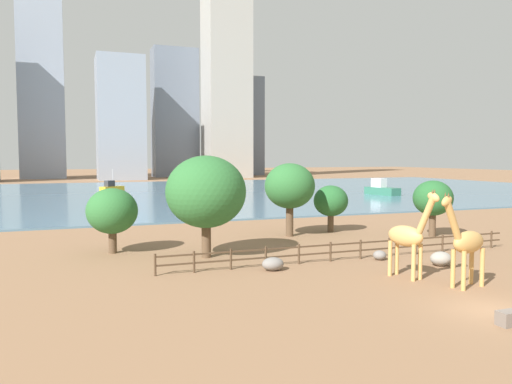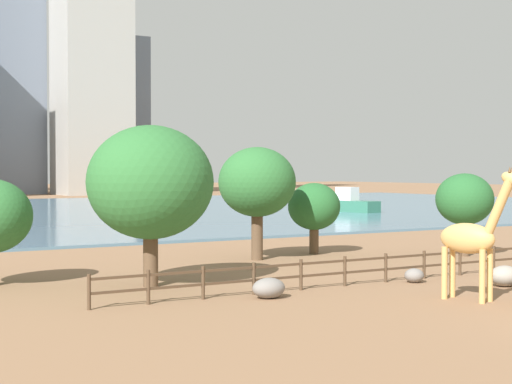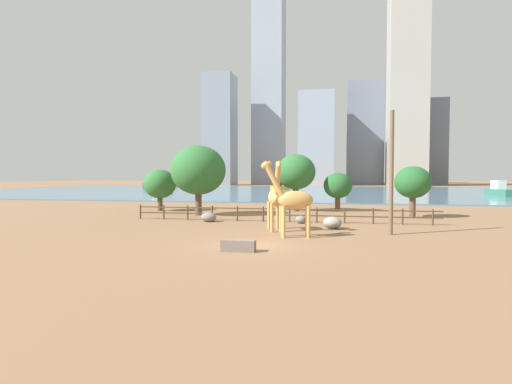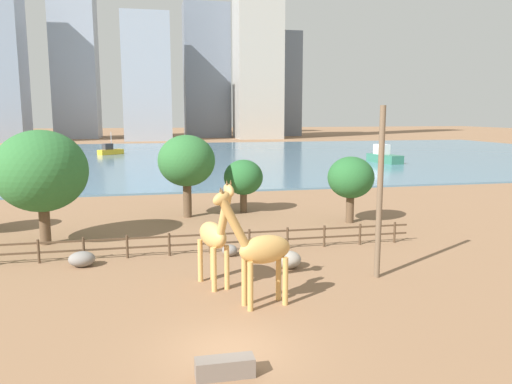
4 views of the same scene
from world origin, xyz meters
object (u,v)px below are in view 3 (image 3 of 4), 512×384
Objects in this scene: tree_left_small at (338,186)px; boat_ferry at (279,187)px; boat_barge at (500,191)px; tree_center_broad at (160,184)px; boulder_near_fence at (209,217)px; boat_sailboat at (171,184)px; utility_pole at (391,173)px; tree_right_tall at (413,183)px; boulder_small at (332,223)px; tree_right_small at (198,170)px; giraffe_tall at (293,200)px; tree_left_large at (296,172)px; boat_tug at (156,184)px; feeding_trough at (238,246)px; giraffe_companion at (275,197)px; boulder_by_pole at (301,220)px.

boat_ferry is at bearing 103.73° from tree_left_small.
tree_center_broad is at bearing -63.28° from boat_barge.
boulder_near_fence is 101.12m from boat_sailboat.
utility_pole is at bearing -114.18° from boat_ferry.
tree_right_tall is 45.82m from boat_barge.
boulder_small is 57.86m from boat_barge.
tree_right_small is (-2.76, 5.27, 4.09)m from boulder_near_fence.
tree_left_large is (-1.57, 18.85, 1.92)m from giraffe_tall.
utility_pole reaches higher than boulder_near_fence.
tree_center_broad is 89.32m from boat_sailboat.
tree_right_tall is at bearing -141.95° from boat_sailboat.
boat_barge is at bearing 44.10° from tree_right_small.
boat_sailboat is 0.80× the size of boat_tug.
boat_tug reaches higher than giraffe_tall.
tree_left_small reaches higher than boat_barge.
tree_left_small is 0.61× the size of tree_right_small.
boat_ferry is (-21.66, 65.85, -2.37)m from tree_right_tall.
utility_pole is 12.23m from feeding_trough.
giraffe_companion is at bearing 143.81° from boat_tug.
boulder_near_fence is 0.19× the size of tree_right_small.
boat_barge is (33.91, 51.50, -1.24)m from giraffe_companion.
tree_center_broad is 76.63m from boat_tug.
boulder_near_fence is 1.56× the size of boulder_by_pole.
tree_left_small is at bearing -51.51° from boat_barge.
tree_left_small is at bearing 10.20° from tree_center_broad.
giraffe_companion is at bearing -154.31° from boulder_small.
feeding_trough is 0.26× the size of boat_barge.
boulder_near_fence is (-7.96, 7.23, -2.01)m from giraffe_tall.
giraffe_companion reaches higher than boulder_small.
boulder_small is (4.05, 1.95, -1.97)m from giraffe_companion.
giraffe_tall is 1.04× the size of boat_ferry.
tree_right_small is 1.01× the size of boat_barge.
boat_ferry is at bearing -113.18° from boat_sailboat.
utility_pole is 4.62× the size of feeding_trough.
boulder_by_pole is 12.46m from tree_right_tall.
boat_tug reaches higher than tree_left_large.
tree_right_tall is at bearing 118.39° from giraffe_companion.
feeding_trough is 20.14m from tree_right_small.
giraffe_tall is 0.74× the size of boat_barge.
boat_ferry is at bearing 92.95° from boulder_near_fence.
giraffe_companion reaches higher than boulder_by_pole.
tree_right_tall is 92.78m from boat_tug.
giraffe_companion is 107.96m from boat_sailboat.
giraffe_companion reaches higher than giraffe_tall.
feeding_trough is (-2.29, -5.31, -2.12)m from giraffe_tall.
boulder_near_fence is (-14.34, 4.82, -3.75)m from utility_pole.
boat_sailboat is (-60.65, 84.50, -2.12)m from tree_right_tall.
boulder_small is at bearing -48.03° from boulder_by_pole.
boulder_by_pole is (1.46, 4.83, -2.10)m from giraffe_companion.
giraffe_tall is 0.61× the size of boat_tug.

